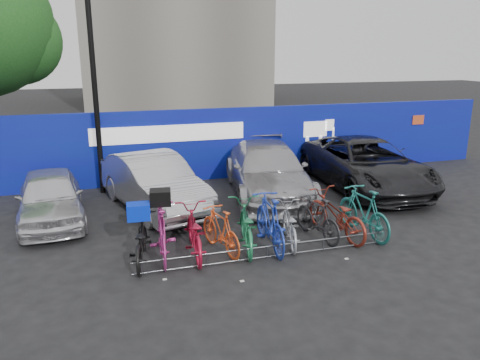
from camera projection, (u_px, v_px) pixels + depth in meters
name	position (u px, v px, depth m)	size (l,w,h in m)	color
ground	(258.00, 248.00, 10.41)	(100.00, 100.00, 0.00)	black
hoarding	(200.00, 145.00, 15.62)	(22.00, 0.18, 2.40)	navy
lamppost	(94.00, 85.00, 13.62)	(0.25, 0.50, 6.11)	black
bike_rack	(267.00, 252.00, 9.82)	(5.60, 0.03, 0.30)	#595B60
car_0	(50.00, 197.00, 11.87)	(1.55, 3.86, 1.32)	silver
car_1	(154.00, 183.00, 12.79)	(1.59, 4.56, 1.50)	#A4A3A8
car_2	(268.00, 171.00, 13.97)	(2.17, 5.34, 1.55)	#A6A5AA
car_3	(365.00, 164.00, 14.76)	(2.61, 5.65, 1.57)	black
bike_0	(140.00, 241.00, 9.57)	(0.63, 1.81, 0.95)	black
bike_1	(162.00, 231.00, 9.76)	(0.56, 1.97, 1.18)	#C03188
bike_2	(194.00, 232.00, 9.91)	(0.70, 1.99, 1.05)	#AF1330
bike_3	(221.00, 230.00, 10.09)	(0.47, 1.67, 1.00)	#F15922
bike_4	(246.00, 226.00, 10.26)	(0.70, 2.00, 1.05)	#227E4B
bike_5	(270.00, 222.00, 10.25)	(0.57, 2.04, 1.22)	#213BB6
bike_6	(289.00, 224.00, 10.54)	(0.61, 1.74, 0.91)	#999BA0
bike_7	(318.00, 218.00, 10.80)	(0.48, 1.70, 1.02)	#2A2A2C
bike_8	(336.00, 215.00, 10.91)	(0.72, 2.07, 1.09)	maroon
bike_9	(364.00, 212.00, 10.97)	(0.55, 1.96, 1.18)	#1F736D
cargo_crate	(138.00, 211.00, 9.40)	(0.46, 0.35, 0.33)	#0424D2
cargo_topcase	(160.00, 197.00, 9.56)	(0.42, 0.38, 0.31)	black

